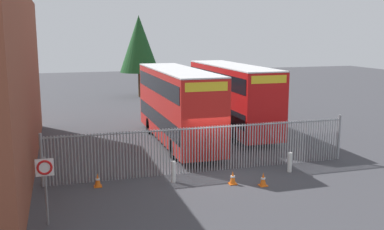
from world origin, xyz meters
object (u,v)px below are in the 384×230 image
at_px(double_decker_bus_behind_fence_left, 177,103).
at_px(traffic_cone_mid_forecourt, 263,179).
at_px(double_decker_bus_near_gate, 232,95).
at_px(bollard_center_front, 290,162).
at_px(traffic_cone_by_gate, 233,178).
at_px(speed_limit_sign_post, 45,175).
at_px(bollard_near_left, 173,172).
at_px(traffic_cone_near_kerb, 98,180).

bearing_deg(double_decker_bus_behind_fence_left, traffic_cone_mid_forecourt, -79.66).
distance_m(double_decker_bus_near_gate, bollard_center_front, 9.54).
bearing_deg(traffic_cone_by_gate, bollard_center_front, 14.44).
height_order(traffic_cone_mid_forecourt, speed_limit_sign_post, speed_limit_sign_post).
xyz_separation_m(bollard_near_left, speed_limit_sign_post, (-5.24, -3.05, 1.30)).
height_order(double_decker_bus_behind_fence_left, traffic_cone_mid_forecourt, double_decker_bus_behind_fence_left).
relative_size(double_decker_bus_near_gate, double_decker_bus_behind_fence_left, 1.00).
xyz_separation_m(traffic_cone_by_gate, traffic_cone_mid_forecourt, (1.17, -0.59, 0.00)).
xyz_separation_m(traffic_cone_near_kerb, speed_limit_sign_post, (-1.98, -3.40, 1.49)).
height_order(bollard_near_left, speed_limit_sign_post, speed_limit_sign_post).
bearing_deg(double_decker_bus_near_gate, traffic_cone_near_kerb, -137.71).
distance_m(traffic_cone_mid_forecourt, speed_limit_sign_post, 9.06).
height_order(double_decker_bus_behind_fence_left, speed_limit_sign_post, double_decker_bus_behind_fence_left).
xyz_separation_m(traffic_cone_mid_forecourt, traffic_cone_near_kerb, (-6.84, 1.95, 0.00)).
bearing_deg(double_decker_bus_near_gate, bollard_near_left, -124.97).
distance_m(bollard_near_left, traffic_cone_mid_forecourt, 3.92).
height_order(double_decker_bus_near_gate, speed_limit_sign_post, double_decker_bus_near_gate).
distance_m(traffic_cone_near_kerb, speed_limit_sign_post, 4.21).
bearing_deg(bollard_near_left, double_decker_bus_behind_fence_left, 73.64).
height_order(double_decker_bus_near_gate, bollard_center_front, double_decker_bus_near_gate).
distance_m(traffic_cone_by_gate, speed_limit_sign_post, 8.05).
relative_size(double_decker_bus_near_gate, traffic_cone_near_kerb, 18.32).
height_order(double_decker_bus_behind_fence_left, bollard_near_left, double_decker_bus_behind_fence_left).
distance_m(double_decker_bus_near_gate, speed_limit_sign_post, 16.86).
xyz_separation_m(bollard_near_left, traffic_cone_near_kerb, (-3.26, 0.36, -0.19)).
bearing_deg(bollard_center_front, double_decker_bus_behind_fence_left, 117.07).
distance_m(double_decker_bus_behind_fence_left, traffic_cone_by_gate, 8.20).
relative_size(double_decker_bus_near_gate, speed_limit_sign_post, 4.50).
distance_m(bollard_center_front, traffic_cone_by_gate, 3.35).
height_order(bollard_center_front, traffic_cone_by_gate, bollard_center_front).
height_order(bollard_near_left, traffic_cone_near_kerb, bollard_near_left).
bearing_deg(double_decker_bus_behind_fence_left, double_decker_bus_near_gate, 27.12).
height_order(traffic_cone_by_gate, speed_limit_sign_post, speed_limit_sign_post).
xyz_separation_m(bollard_center_front, traffic_cone_mid_forecourt, (-2.07, -1.42, -0.19)).
height_order(double_decker_bus_near_gate, traffic_cone_near_kerb, double_decker_bus_near_gate).
height_order(double_decker_bus_near_gate, traffic_cone_mid_forecourt, double_decker_bus_near_gate).
distance_m(bollard_center_front, traffic_cone_mid_forecourt, 2.52).
height_order(traffic_cone_near_kerb, speed_limit_sign_post, speed_limit_sign_post).
bearing_deg(speed_limit_sign_post, bollard_near_left, 30.19).
bearing_deg(double_decker_bus_near_gate, traffic_cone_mid_forecourt, -104.70).
bearing_deg(traffic_cone_by_gate, double_decker_bus_behind_fence_left, 92.75).
xyz_separation_m(double_decker_bus_behind_fence_left, bollard_center_front, (3.62, -7.08, -1.95)).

